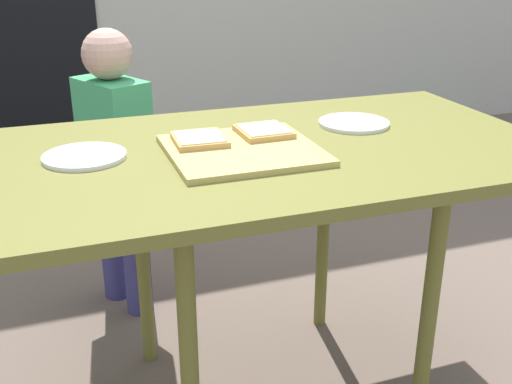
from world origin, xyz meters
The scene contains 8 objects.
dining_table centered at (0.00, 0.00, 0.68)m, with size 1.34×0.76×0.74m.
cutting_board centered at (-0.08, -0.02, 0.74)m, with size 0.34×0.32×0.01m, color tan.
pizza_slice_far_right centered at (0.00, 0.06, 0.76)m, with size 0.12×0.13×0.02m.
pizza_slice_far_left centered at (-0.16, 0.05, 0.76)m, with size 0.12×0.13×0.02m.
plate_white_left centered at (-0.43, 0.06, 0.74)m, with size 0.19×0.19×0.01m, color white.
plate_white_right centered at (0.27, 0.10, 0.74)m, with size 0.19×0.19×0.01m, color silver.
child_left centered at (-0.30, 0.63, 0.53)m, with size 0.23×0.28×0.95m.
garden_hose_coil centered at (2.02, 1.68, 0.01)m, with size 0.38×0.38×0.03m, color #349F73.
Camera 1 is at (-0.50, -1.31, 1.19)m, focal length 43.61 mm.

